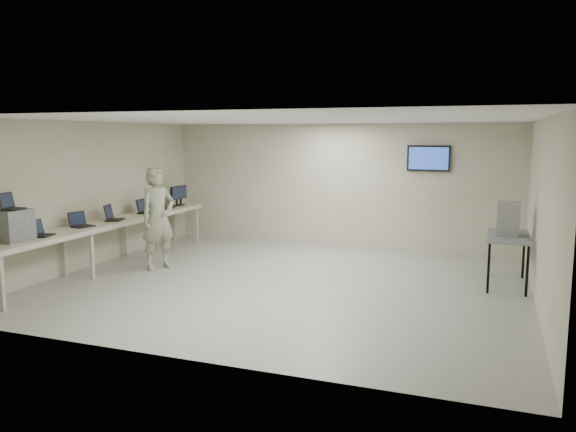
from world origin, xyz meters
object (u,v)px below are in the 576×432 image
(workbench, at_px, (110,225))
(side_table, at_px, (508,239))
(equipment_box, at_px, (14,226))
(soldier, at_px, (158,218))

(workbench, xyz_separation_m, side_table, (7.19, 1.19, -0.03))
(equipment_box, xyz_separation_m, soldier, (1.02, 2.42, -0.18))
(soldier, bearing_deg, workbench, 126.04)
(equipment_box, relative_size, side_table, 0.34)
(workbench, relative_size, soldier, 3.09)
(workbench, relative_size, side_table, 4.14)
(equipment_box, height_order, side_table, equipment_box)
(equipment_box, bearing_deg, side_table, 33.08)
(workbench, distance_m, side_table, 7.29)
(soldier, bearing_deg, equipment_box, -178.51)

